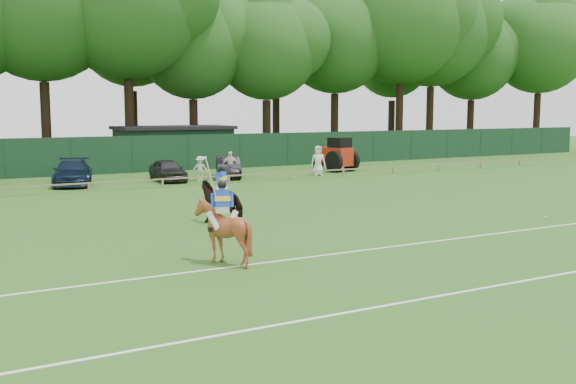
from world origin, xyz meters
TOP-DOWN VIEW (x-y plane):
  - ground at (0.00, 0.00)m, footprint 160.00×160.00m
  - horse_dark at (-0.80, 5.82)m, footprint 1.90×2.04m
  - horse_chestnut at (-3.55, -0.46)m, footprint 1.90×2.02m
  - sedan_navy at (-3.08, 21.54)m, footprint 3.23×5.31m
  - hatch_grey at (2.33, 20.88)m, footprint 1.77×3.97m
  - estate_black at (6.31, 20.99)m, footprint 2.83×4.36m
  - spectator_left at (4.10, 20.20)m, footprint 1.09×0.88m
  - spectator_mid at (6.04, 20.10)m, footprint 1.07×0.64m
  - spectator_right at (11.96, 19.38)m, footprint 1.09×0.88m
  - rider_dark at (-0.79, 5.81)m, footprint 0.81×0.71m
  - rider_chestnut at (-3.56, -0.47)m, footprint 0.92×0.73m
  - polo_ball at (10.78, 0.46)m, footprint 0.09×0.09m
  - pitch_lines at (0.00, -3.50)m, footprint 60.00×5.10m
  - pitch_rail at (0.00, 18.00)m, footprint 62.10×0.10m
  - perimeter_fence at (0.00, 27.00)m, footprint 92.08×0.08m
  - utility_shed at (6.00, 30.00)m, footprint 8.40×4.40m
  - tree_row at (2.00, 35.00)m, footprint 96.00×12.00m
  - tractor at (14.73, 21.35)m, footprint 2.34×3.07m

SIDE VIEW (x-z plane):
  - ground at x=0.00m, z-range 0.00..0.00m
  - tree_row at x=2.00m, z-range -10.50..10.50m
  - pitch_lines at x=0.00m, z-range 0.00..0.01m
  - polo_ball at x=10.78m, z-range 0.00..0.09m
  - pitch_rail at x=0.00m, z-range 0.20..0.70m
  - hatch_grey at x=2.33m, z-range 0.00..1.33m
  - estate_black at x=6.31m, z-range 0.00..1.36m
  - sedan_navy at x=-3.08m, z-range 0.00..1.44m
  - spectator_left at x=4.10m, z-range 0.00..1.47m
  - horse_dark at x=-0.80m, z-range 0.00..1.62m
  - spectator_mid at x=6.04m, z-range 0.00..1.72m
  - horse_chestnut at x=-3.55m, z-range 0.00..1.82m
  - spectator_right at x=11.96m, z-range 0.00..1.92m
  - tractor at x=14.73m, z-range -0.06..2.27m
  - perimeter_fence at x=0.00m, z-range 0.00..2.50m
  - utility_shed at x=6.00m, z-range 0.02..3.06m
  - rider_dark at x=-0.79m, z-range 0.84..2.25m
  - rider_chestnut at x=-3.56m, z-range 0.68..2.73m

